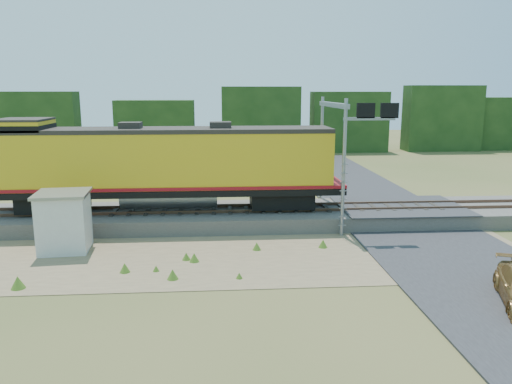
{
  "coord_description": "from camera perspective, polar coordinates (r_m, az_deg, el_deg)",
  "views": [
    {
      "loc": [
        -3.2,
        -20.97,
        7.35
      ],
      "look_at": [
        -1.47,
        3.0,
        2.4
      ],
      "focal_mm": 35.0,
      "sensor_mm": 36.0,
      "label": 1
    }
  ],
  "objects": [
    {
      "name": "road",
      "position": [
        25.06,
        20.2,
        -5.94
      ],
      "size": [
        7.0,
        66.0,
        0.86
      ],
      "color": "#38383A",
      "rests_on": "ground"
    },
    {
      "name": "tree_line_north",
      "position": [
        59.21,
        -1.04,
        7.49
      ],
      "size": [
        130.0,
        3.0,
        6.5
      ],
      "color": "#1A3513",
      "rests_on": "ground"
    },
    {
      "name": "ballast",
      "position": [
        28.03,
        2.55,
        -2.73
      ],
      "size": [
        70.0,
        5.0,
        0.8
      ],
      "primitive_type": "cube",
      "color": "slate",
      "rests_on": "ground"
    },
    {
      "name": "dirt_shoulder",
      "position": [
        22.72,
        -0.9,
        -7.2
      ],
      "size": [
        26.0,
        8.0,
        0.03
      ],
      "primitive_type": "cube",
      "color": "#8C7754",
      "rests_on": "ground"
    },
    {
      "name": "signal_gantry",
      "position": [
        27.18,
        9.76,
        6.96
      ],
      "size": [
        2.75,
        6.2,
        6.93
      ],
      "color": "gray",
      "rests_on": "ground"
    },
    {
      "name": "rails",
      "position": [
        27.92,
        2.56,
        -1.77
      ],
      "size": [
        70.0,
        1.54,
        0.16
      ],
      "color": "brown",
      "rests_on": "ballast"
    },
    {
      "name": "ground",
      "position": [
        22.45,
        4.32,
        -7.51
      ],
      "size": [
        140.0,
        140.0,
        0.0
      ],
      "primitive_type": "plane",
      "color": "#475123",
      "rests_on": "ground"
    },
    {
      "name": "shed",
      "position": [
        24.61,
        -21.08,
        -3.14
      ],
      "size": [
        2.53,
        2.53,
        2.77
      ],
      "rotation": [
        0.0,
        0.0,
        0.09
      ],
      "color": "silver",
      "rests_on": "ground"
    },
    {
      "name": "locomotive",
      "position": [
        27.43,
        -10.59,
        3.12
      ],
      "size": [
        19.03,
        2.9,
        4.91
      ],
      "color": "black",
      "rests_on": "rails"
    },
    {
      "name": "weed_clumps",
      "position": [
        22.31,
        -4.72,
        -7.63
      ],
      "size": [
        15.0,
        6.2,
        0.56
      ],
      "primitive_type": null,
      "color": "#487020",
      "rests_on": "ground"
    }
  ]
}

